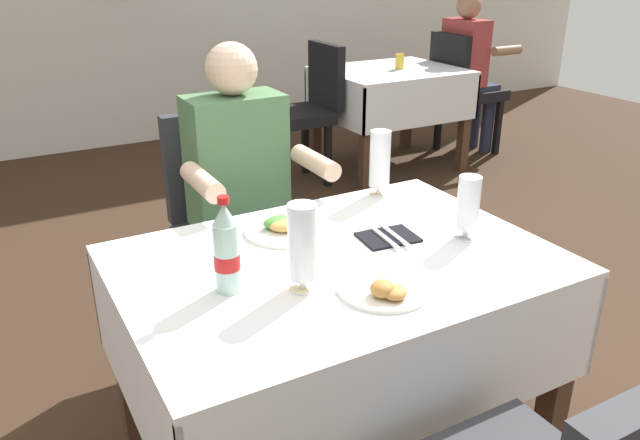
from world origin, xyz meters
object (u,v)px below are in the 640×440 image
(plate_near_camera, at_px, (385,289))
(background_table_tumbler, at_px, (400,61))
(beer_glass_left, at_px, (380,162))
(background_patron, at_px, (469,66))
(background_dining_table, at_px, (390,94))
(background_chair_left, at_px, (306,106))
(background_chair_right, at_px, (463,86))
(plate_far_diner, at_px, (285,228))
(beer_glass_middle, at_px, (302,248))
(beer_glass_right, at_px, (468,207))
(chair_far_diner_seat, at_px, (232,221))
(seated_diner_far, at_px, (244,192))
(napkin_cutlery_set, at_px, (388,237))
(cola_bottle_primary, at_px, (226,251))
(main_dining_table, at_px, (336,309))

(plate_near_camera, height_order, background_table_tumbler, background_table_tumbler)
(beer_glass_left, bearing_deg, background_table_tumbler, 52.66)
(plate_near_camera, distance_m, background_patron, 3.82)
(background_dining_table, bearing_deg, background_chair_left, 180.00)
(background_chair_left, bearing_deg, background_chair_right, 0.00)
(plate_far_diner, height_order, beer_glass_middle, beer_glass_middle)
(beer_glass_middle, xyz_separation_m, beer_glass_right, (0.58, 0.04, -0.02))
(chair_far_diner_seat, height_order, background_chair_left, same)
(background_dining_table, bearing_deg, background_table_tumbler, -27.23)
(background_chair_right, bearing_deg, background_patron, 0.00)
(beer_glass_left, height_order, beer_glass_right, beer_glass_left)
(seated_diner_far, bearing_deg, plate_near_camera, -90.53)
(beer_glass_middle, height_order, background_chair_right, beer_glass_middle)
(plate_near_camera, height_order, napkin_cutlery_set, plate_near_camera)
(beer_glass_middle, bearing_deg, plate_far_diner, 71.21)
(seated_diner_far, distance_m, background_chair_left, 2.15)
(beer_glass_left, distance_m, beer_glass_middle, 0.73)
(background_chair_left, relative_size, background_patron, 0.77)
(cola_bottle_primary, bearing_deg, background_patron, 39.69)
(chair_far_diner_seat, height_order, seated_diner_far, seated_diner_far)
(plate_near_camera, bearing_deg, background_chair_left, 65.85)
(background_patron, bearing_deg, beer_glass_right, -131.67)
(background_chair_left, bearing_deg, plate_near_camera, -114.15)
(plate_near_camera, relative_size, cola_bottle_primary, 0.94)
(main_dining_table, xyz_separation_m, background_patron, (2.69, 2.49, 0.13))
(main_dining_table, distance_m, cola_bottle_primary, 0.44)
(background_chair_right, relative_size, background_table_tumbler, 8.82)
(beer_glass_left, height_order, background_dining_table, beer_glass_left)
(background_dining_table, relative_size, background_patron, 0.79)
(cola_bottle_primary, height_order, napkin_cutlery_set, cola_bottle_primary)
(main_dining_table, xyz_separation_m, seated_diner_far, (0.01, 0.72, 0.13))
(napkin_cutlery_set, xyz_separation_m, background_table_tumbler, (1.78, 2.42, 0.05))
(main_dining_table, height_order, beer_glass_right, beer_glass_right)
(chair_far_diner_seat, height_order, plate_far_diner, chair_far_diner_seat)
(seated_diner_far, xyz_separation_m, plate_near_camera, (-0.01, -0.95, 0.05))
(seated_diner_far, height_order, plate_near_camera, seated_diner_far)
(chair_far_diner_seat, height_order, background_patron, background_patron)
(background_patron, bearing_deg, main_dining_table, -137.22)
(plate_near_camera, bearing_deg, napkin_cutlery_set, 53.73)
(cola_bottle_primary, bearing_deg, main_dining_table, 3.98)
(beer_glass_middle, relative_size, background_chair_left, 0.24)
(napkin_cutlery_set, relative_size, background_chair_right, 0.20)
(chair_far_diner_seat, height_order, napkin_cutlery_set, chair_far_diner_seat)
(background_dining_table, bearing_deg, beer_glass_middle, -128.93)
(chair_far_diner_seat, relative_size, background_chair_left, 1.00)
(beer_glass_right, distance_m, background_dining_table, 3.00)
(background_dining_table, relative_size, background_chair_right, 1.03)
(seated_diner_far, xyz_separation_m, background_dining_table, (1.92, 1.77, -0.14))
(beer_glass_middle, bearing_deg, plate_near_camera, -35.10)
(cola_bottle_primary, bearing_deg, seated_diner_far, 64.69)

